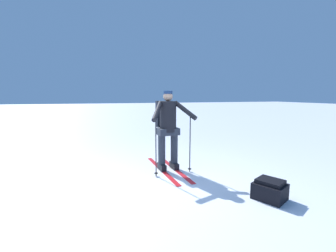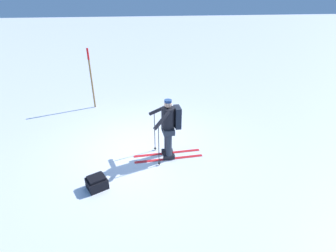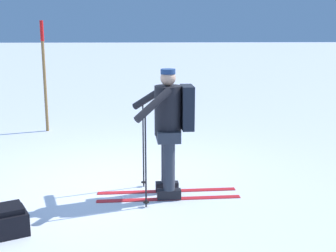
# 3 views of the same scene
# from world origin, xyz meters

# --- Properties ---
(ground_plane) EXTENTS (80.00, 80.00, 0.00)m
(ground_plane) POSITION_xyz_m (0.00, 0.00, 0.00)
(ground_plane) COLOR white
(skier) EXTENTS (1.85, 0.96, 1.64)m
(skier) POSITION_xyz_m (-0.75, 0.47, 0.94)
(skier) COLOR red
(skier) RESTS_ON ground_plane
(dropped_backpack) EXTENTS (0.55, 0.53, 0.30)m
(dropped_backpack) POSITION_xyz_m (1.04, 1.52, 0.14)
(dropped_backpack) COLOR black
(dropped_backpack) RESTS_ON ground_plane
(trail_marker) EXTENTS (0.07, 0.07, 2.21)m
(trail_marker) POSITION_xyz_m (1.62, -3.19, 1.28)
(trail_marker) COLOR olive
(trail_marker) RESTS_ON ground_plane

